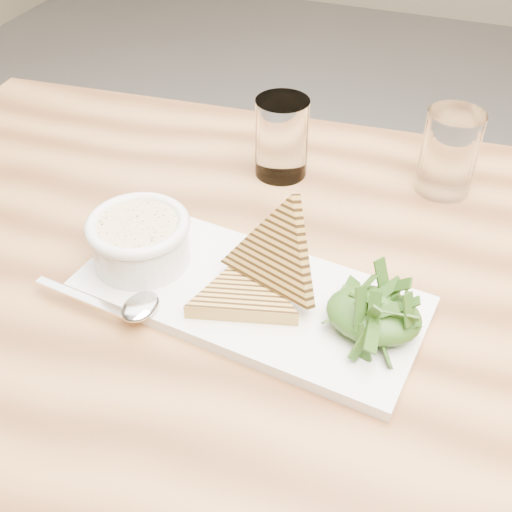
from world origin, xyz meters
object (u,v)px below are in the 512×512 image
(platter, at_px, (250,295))
(glass_far, at_px, (449,152))
(glass_near, at_px, (282,138))
(soup_bowl, at_px, (141,245))
(table_top, at_px, (284,304))

(platter, height_order, glass_far, glass_far)
(platter, distance_m, glass_far, 0.35)
(glass_near, distance_m, glass_far, 0.23)
(soup_bowl, bearing_deg, platter, -1.97)
(table_top, distance_m, soup_bowl, 0.18)
(glass_near, xyz_separation_m, glass_far, (0.22, 0.04, 0.00))
(platter, height_order, glass_near, glass_near)
(table_top, relative_size, glass_near, 10.87)
(table_top, bearing_deg, soup_bowl, -172.73)
(glass_near, relative_size, glass_far, 0.98)
(platter, relative_size, glass_far, 3.34)
(glass_near, bearing_deg, platter, -78.37)
(platter, distance_m, soup_bowl, 0.14)
(platter, bearing_deg, glass_near, 101.63)
(glass_far, bearing_deg, soup_bowl, -135.79)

